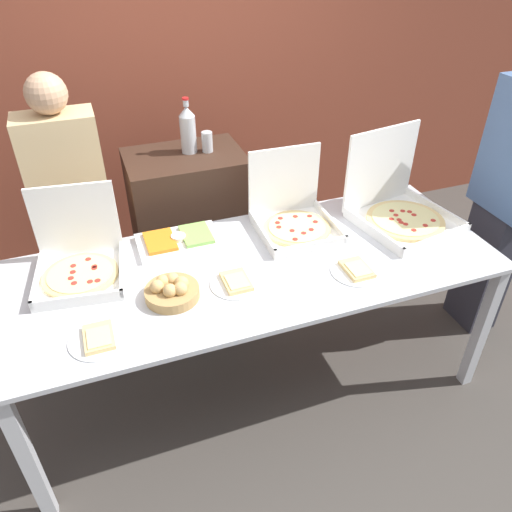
# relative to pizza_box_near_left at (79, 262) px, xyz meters

# --- Properties ---
(ground_plane) EXTENTS (16.00, 16.00, 0.00)m
(ground_plane) POSITION_rel_pizza_box_near_left_xyz_m (0.82, -0.22, -0.94)
(ground_plane) COLOR #423D38
(brick_wall_behind) EXTENTS (10.00, 0.06, 2.80)m
(brick_wall_behind) POSITION_rel_pizza_box_near_left_xyz_m (0.82, 1.48, 0.46)
(brick_wall_behind) COLOR brown
(brick_wall_behind) RESTS_ON ground_plane
(buffet_table) EXTENTS (2.44, 0.94, 0.86)m
(buffet_table) POSITION_rel_pizza_box_near_left_xyz_m (0.82, -0.22, -0.16)
(buffet_table) COLOR silver
(buffet_table) RESTS_ON ground_plane
(pizza_box_near_left) EXTENTS (0.45, 0.47, 0.40)m
(pizza_box_near_left) POSITION_rel_pizza_box_near_left_xyz_m (0.00, 0.00, 0.00)
(pizza_box_near_left) COLOR white
(pizza_box_near_left) RESTS_ON buffet_table
(pizza_box_far_left) EXTENTS (0.42, 0.44, 0.41)m
(pizza_box_far_left) POSITION_rel_pizza_box_near_left_xyz_m (1.13, 0.03, 0.00)
(pizza_box_far_left) COLOR white
(pizza_box_far_left) RESTS_ON buffet_table
(pizza_box_far_right) EXTENTS (0.56, 0.58, 0.48)m
(pizza_box_far_right) POSITION_rel_pizza_box_near_left_xyz_m (1.72, -0.09, 0.01)
(pizza_box_far_right) COLOR white
(pizza_box_far_right) RESTS_ON buffet_table
(paper_plate_front_left) EXTENTS (0.25, 0.25, 0.03)m
(paper_plate_front_left) POSITION_rel_pizza_box_near_left_xyz_m (0.68, -0.33, -0.06)
(paper_plate_front_left) COLOR white
(paper_plate_front_left) RESTS_ON buffet_table
(paper_plate_front_right) EXTENTS (0.25, 0.25, 0.03)m
(paper_plate_front_right) POSITION_rel_pizza_box_near_left_xyz_m (0.03, -0.49, -0.06)
(paper_plate_front_right) COLOR white
(paper_plate_front_right) RESTS_ON buffet_table
(paper_plate_front_center) EXTENTS (0.25, 0.25, 0.03)m
(paper_plate_front_center) POSITION_rel_pizza_box_near_left_xyz_m (1.26, -0.44, -0.06)
(paper_plate_front_center) COLOR white
(paper_plate_front_center) RESTS_ON buffet_table
(veggie_tray) EXTENTS (0.43, 0.26, 0.05)m
(veggie_tray) POSITION_rel_pizza_box_near_left_xyz_m (0.50, 0.09, -0.05)
(veggie_tray) COLOR white
(veggie_tray) RESTS_ON buffet_table
(bread_basket) EXTENTS (0.25, 0.25, 0.10)m
(bread_basket) POSITION_rel_pizza_box_near_left_xyz_m (0.37, -0.32, -0.03)
(bread_basket) COLOR tan
(bread_basket) RESTS_ON buffet_table
(sideboard_podium) EXTENTS (0.71, 0.50, 1.10)m
(sideboard_podium) POSITION_rel_pizza_box_near_left_xyz_m (0.68, 0.68, -0.39)
(sideboard_podium) COLOR #382319
(sideboard_podium) RESTS_ON ground_plane
(soda_bottle) EXTENTS (0.09, 0.09, 0.33)m
(soda_bottle) POSITION_rel_pizza_box_near_left_xyz_m (0.73, 0.71, 0.30)
(soda_bottle) COLOR #B7BCC1
(soda_bottle) RESTS_ON sideboard_podium
(soda_can_silver) EXTENTS (0.07, 0.07, 0.12)m
(soda_can_silver) POSITION_rel_pizza_box_near_left_xyz_m (0.83, 0.68, 0.22)
(soda_can_silver) COLOR silver
(soda_can_silver) RESTS_ON sideboard_podium
(person_guest_cap) EXTENTS (0.40, 0.22, 1.68)m
(person_guest_cap) POSITION_rel_pizza_box_near_left_xyz_m (0.01, 0.52, -0.06)
(person_guest_cap) COLOR #2D2D38
(person_guest_cap) RESTS_ON ground_plane
(person_guest_plaid) EXTENTS (0.22, 0.40, 1.80)m
(person_guest_plaid) POSITION_rel_pizza_box_near_left_xyz_m (2.38, -0.19, 0.00)
(person_guest_plaid) COLOR #2D2D38
(person_guest_plaid) RESTS_ON ground_plane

